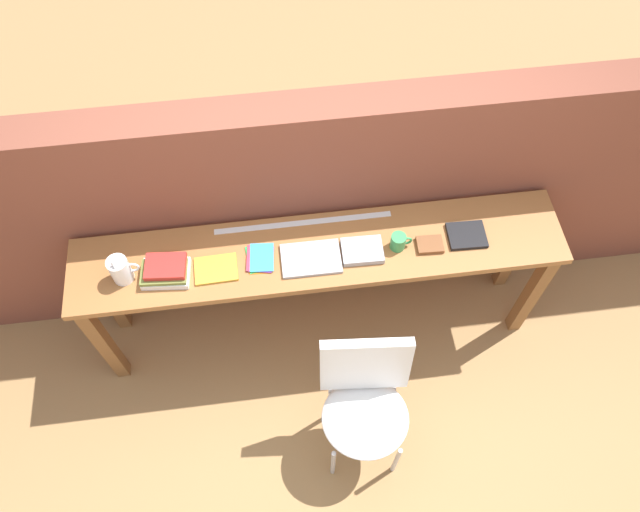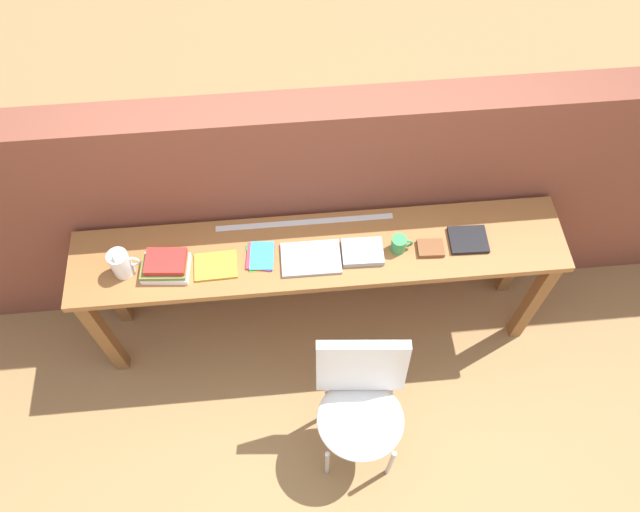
% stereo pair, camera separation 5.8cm
% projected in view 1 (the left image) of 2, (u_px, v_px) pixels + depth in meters
% --- Properties ---
extents(ground_plane, '(40.00, 40.00, 0.00)m').
position_uv_depth(ground_plane, '(325.00, 369.00, 3.72)').
color(ground_plane, '#9E7547').
extents(brick_wall_back, '(6.00, 0.20, 1.55)m').
position_uv_depth(brick_wall_back, '(311.00, 207.00, 3.39)').
color(brick_wall_back, brown).
rests_on(brick_wall_back, ground).
extents(sideboard, '(2.50, 0.44, 0.88)m').
position_uv_depth(sideboard, '(319.00, 264.00, 3.24)').
color(sideboard, '#996033').
rests_on(sideboard, ground).
extents(chair_white_moulded, '(0.48, 0.49, 0.89)m').
position_uv_depth(chair_white_moulded, '(365.00, 400.00, 3.09)').
color(chair_white_moulded, white).
rests_on(chair_white_moulded, ground).
extents(pitcher_white, '(0.14, 0.10, 0.18)m').
position_uv_depth(pitcher_white, '(121.00, 270.00, 2.97)').
color(pitcher_white, white).
rests_on(pitcher_white, sideboard).
extents(book_stack_leftmost, '(0.24, 0.19, 0.09)m').
position_uv_depth(book_stack_leftmost, '(165.00, 271.00, 3.01)').
color(book_stack_leftmost, white).
rests_on(book_stack_leftmost, sideboard).
extents(magazine_cycling, '(0.21, 0.16, 0.01)m').
position_uv_depth(magazine_cycling, '(216.00, 269.00, 3.06)').
color(magazine_cycling, gold).
rests_on(magazine_cycling, sideboard).
extents(pamphlet_pile_colourful, '(0.15, 0.18, 0.01)m').
position_uv_depth(pamphlet_pile_colourful, '(260.00, 258.00, 3.09)').
color(pamphlet_pile_colourful, orange).
rests_on(pamphlet_pile_colourful, sideboard).
extents(book_open_centre, '(0.30, 0.20, 0.02)m').
position_uv_depth(book_open_centre, '(311.00, 259.00, 3.09)').
color(book_open_centre, '#9E9EA3').
rests_on(book_open_centre, sideboard).
extents(book_grey_hardcover, '(0.21, 0.16, 0.03)m').
position_uv_depth(book_grey_hardcover, '(362.00, 251.00, 3.10)').
color(book_grey_hardcover, '#9E9EA3').
rests_on(book_grey_hardcover, sideboard).
extents(mug, '(0.11, 0.08, 0.09)m').
position_uv_depth(mug, '(399.00, 242.00, 3.09)').
color(mug, '#338C4C').
rests_on(mug, sideboard).
extents(leather_journal_brown, '(0.13, 0.11, 0.02)m').
position_uv_depth(leather_journal_brown, '(430.00, 245.00, 3.12)').
color(leather_journal_brown, brown).
rests_on(leather_journal_brown, sideboard).
extents(book_repair_rightmost, '(0.20, 0.17, 0.02)m').
position_uv_depth(book_repair_rightmost, '(467.00, 235.00, 3.15)').
color(book_repair_rightmost, black).
rests_on(book_repair_rightmost, sideboard).
extents(ruler_metal_back_edge, '(0.91, 0.03, 0.00)m').
position_uv_depth(ruler_metal_back_edge, '(303.00, 223.00, 3.20)').
color(ruler_metal_back_edge, silver).
rests_on(ruler_metal_back_edge, sideboard).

